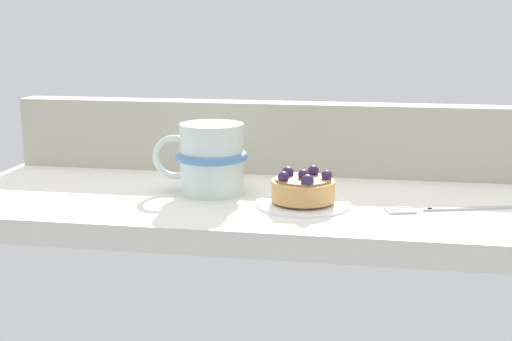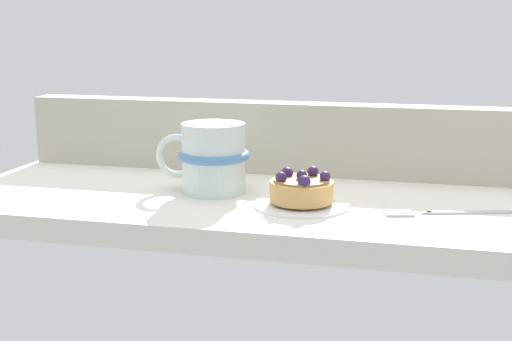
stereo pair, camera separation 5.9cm
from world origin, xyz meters
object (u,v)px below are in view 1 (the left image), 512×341
(coffee_mug, at_px, (210,158))
(raspberry_tart, at_px, (303,188))
(dessert_plate, at_px, (303,203))
(dessert_fork, at_px, (454,208))

(coffee_mug, bearing_deg, raspberry_tart, -18.18)
(dessert_plate, relative_size, raspberry_tart, 1.50)
(dessert_fork, bearing_deg, coffee_mug, 174.09)
(dessert_plate, height_order, dessert_fork, same)
(coffee_mug, distance_m, dessert_fork, 0.32)
(dessert_plate, bearing_deg, coffee_mug, 161.89)
(raspberry_tart, distance_m, dessert_fork, 0.19)
(raspberry_tart, bearing_deg, coffee_mug, 161.82)
(coffee_mug, bearing_deg, dessert_fork, -5.91)
(dessert_fork, bearing_deg, dessert_plate, -176.99)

